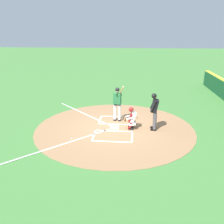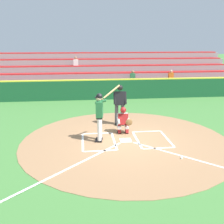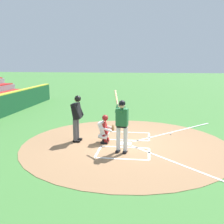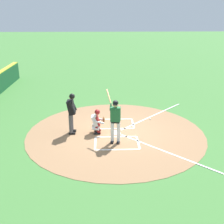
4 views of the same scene
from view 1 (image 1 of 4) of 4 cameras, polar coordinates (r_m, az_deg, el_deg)
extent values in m
plane|color=#427A38|center=(12.18, 0.64, -3.79)|extent=(120.00, 120.00, 0.00)
cylinder|color=#99704C|center=(12.18, 0.64, -3.76)|extent=(8.00, 8.00, 0.01)
cube|color=white|center=(12.18, 0.64, -3.73)|extent=(0.44, 0.44, 0.01)
cube|color=white|center=(11.18, 4.83, -5.93)|extent=(1.20, 0.08, 0.01)
cube|color=white|center=(11.32, -4.35, -5.59)|extent=(1.20, 0.08, 0.01)
cube|color=white|center=(11.76, 0.47, -4.56)|extent=(0.08, 1.80, 0.01)
cube|color=white|center=(10.68, -0.07, -7.12)|extent=(0.08, 1.80, 0.01)
cube|color=white|center=(13.12, 4.93, -2.09)|extent=(1.20, 0.08, 0.01)
cube|color=white|center=(13.24, -2.88, -1.85)|extent=(1.20, 0.08, 0.01)
cube|color=white|center=(12.59, 0.81, -2.94)|extent=(0.08, 1.80, 0.01)
cube|color=white|center=(13.71, 1.19, -1.08)|extent=(0.08, 1.80, 0.01)
cube|color=white|center=(14.42, -7.03, -0.21)|extent=(3.73, 3.73, 0.01)
cube|color=white|center=(10.66, -11.71, -7.58)|extent=(3.73, 3.73, 0.01)
cylinder|color=white|center=(12.96, 0.69, -0.01)|extent=(0.15, 0.15, 0.84)
cube|color=black|center=(13.15, 0.73, -1.84)|extent=(0.28, 0.16, 0.09)
cylinder|color=white|center=(12.90, 1.81, -0.11)|extent=(0.15, 0.15, 0.84)
cube|color=black|center=(13.09, 1.83, -1.94)|extent=(0.28, 0.16, 0.09)
cube|color=black|center=(12.78, 1.27, 1.93)|extent=(0.28, 0.37, 0.10)
cube|color=#236638|center=(12.70, 1.28, 3.27)|extent=(0.31, 0.44, 0.60)
sphere|color=beige|center=(12.61, 1.31, 5.09)|extent=(0.21, 0.21, 0.21)
sphere|color=black|center=(12.58, 1.29, 5.38)|extent=(0.23, 0.23, 0.23)
cube|color=black|center=(12.69, 1.41, 5.33)|extent=(0.14, 0.19, 0.02)
cylinder|color=#236638|center=(12.58, 1.16, 4.44)|extent=(0.44, 0.16, 0.21)
cylinder|color=#236638|center=(12.53, 2.10, 4.38)|extent=(0.28, 0.13, 0.29)
cylinder|color=tan|center=(12.09, 2.33, 5.30)|extent=(0.72, 0.25, 0.53)
cylinder|color=tan|center=(12.47, 1.98, 4.59)|extent=(0.09, 0.10, 0.08)
cube|color=black|center=(11.96, 4.57, -4.06)|extent=(0.12, 0.26, 0.09)
cube|color=maroon|center=(11.91, 4.39, -3.36)|extent=(0.12, 0.24, 0.37)
cylinder|color=silver|center=(11.87, 4.89, -3.02)|extent=(0.16, 0.36, 0.21)
cube|color=black|center=(12.26, 4.61, -3.48)|extent=(0.12, 0.26, 0.09)
cube|color=maroon|center=(12.20, 4.44, -2.80)|extent=(0.12, 0.24, 0.37)
cylinder|color=silver|center=(12.17, 4.92, -2.46)|extent=(0.16, 0.36, 0.21)
cube|color=silver|center=(11.90, 5.00, -1.22)|extent=(0.41, 0.36, 0.52)
cube|color=maroon|center=(11.90, 4.47, -1.20)|extent=(0.42, 0.22, 0.46)
sphere|color=tan|center=(11.78, 4.71, 0.48)|extent=(0.21, 0.21, 0.21)
sphere|color=maroon|center=(11.78, 4.61, 0.58)|extent=(0.24, 0.24, 0.24)
cylinder|color=silver|center=(11.72, 4.14, -1.62)|extent=(0.10, 0.45, 0.20)
cylinder|color=silver|center=(12.10, 4.21, -0.96)|extent=(0.10, 0.45, 0.20)
ellipsoid|color=brown|center=(11.74, 3.16, -1.72)|extent=(0.28, 0.10, 0.28)
cylinder|color=#4C4C51|center=(11.84, 10.25, -2.14)|extent=(0.16, 0.16, 0.86)
cube|color=black|center=(12.01, 9.88, -4.20)|extent=(0.14, 0.28, 0.09)
cylinder|color=#4C4C51|center=(12.10, 10.18, -1.67)|extent=(0.16, 0.16, 0.86)
cube|color=black|center=(12.27, 9.82, -3.69)|extent=(0.14, 0.28, 0.09)
cube|color=black|center=(11.73, 10.23, 1.49)|extent=(0.45, 0.38, 0.66)
sphere|color=#9E7051|center=(11.60, 10.16, 3.71)|extent=(0.22, 0.22, 0.22)
sphere|color=black|center=(11.59, 10.07, 3.81)|extent=(0.25, 0.25, 0.25)
cylinder|color=black|center=(11.49, 9.90, 1.29)|extent=(0.11, 0.29, 0.56)
cylinder|color=black|center=(11.94, 9.79, 1.98)|extent=(0.11, 0.29, 0.56)
sphere|color=white|center=(11.07, -9.61, -6.30)|extent=(0.07, 0.07, 0.07)
camera|label=2|loc=(16.51, -34.59, 12.47)|focal=42.52mm
camera|label=3|loc=(21.11, 0.61, 14.83)|focal=42.05mm
camera|label=4|loc=(22.83, 4.70, 20.34)|focal=44.94mm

